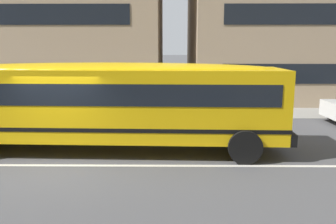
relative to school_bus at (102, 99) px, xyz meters
The scene contains 4 objects.
ground_plane 2.57m from the school_bus, 124.19° to the right, with size 400.00×400.00×0.00m, color #4C4C4F.
sidewalk_far 7.04m from the school_bus, 99.14° to the left, with size 120.00×3.00×0.01m, color gray.
lane_centreline 2.56m from the school_bus, 124.19° to the right, with size 110.00×0.16×0.01m, color silver.
school_bus is the anchor object (origin of this frame).
Camera 1 is at (3.30, -9.34, 3.25)m, focal length 36.85 mm.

